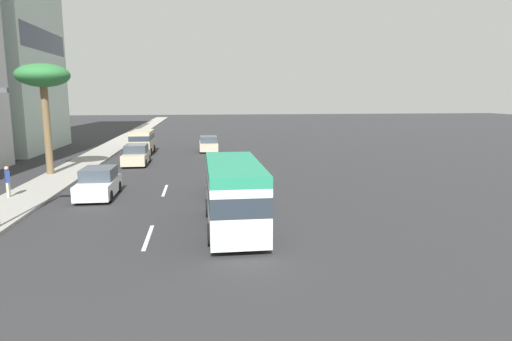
% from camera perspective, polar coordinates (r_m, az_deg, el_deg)
% --- Properties ---
extents(ground_plane, '(198.00, 198.00, 0.00)m').
position_cam_1_polar(ground_plane, '(36.76, -10.69, 0.78)').
color(ground_plane, '#2D2D30').
extents(sidewalk_right, '(162.00, 2.95, 0.15)m').
position_cam_1_polar(sidewalk_right, '(37.94, -22.08, 0.62)').
color(sidewalk_right, '#9E9B93').
rests_on(sidewalk_right, ground_plane).
extents(lane_stripe_mid, '(3.20, 0.16, 0.01)m').
position_cam_1_polar(lane_stripe_mid, '(18.24, -13.98, -8.50)').
color(lane_stripe_mid, silver).
rests_on(lane_stripe_mid, ground_plane).
extents(lane_stripe_far, '(3.20, 0.16, 0.01)m').
position_cam_1_polar(lane_stripe_far, '(26.79, -11.87, -2.57)').
color(lane_stripe_far, silver).
rests_on(lane_stripe_far, ground_plane).
extents(minibus_lead, '(6.99, 2.34, 2.88)m').
position_cam_1_polar(minibus_lead, '(18.48, -2.94, -2.90)').
color(minibus_lead, silver).
rests_on(minibus_lead, ground_plane).
extents(car_second, '(4.18, 1.92, 1.65)m').
position_cam_1_polar(car_second, '(25.98, -19.96, -1.60)').
color(car_second, white).
rests_on(car_second, ground_plane).
extents(car_third, '(4.49, 1.93, 1.67)m').
position_cam_1_polar(car_third, '(37.35, -15.44, 1.95)').
color(car_third, beige).
rests_on(car_third, ground_plane).
extents(van_fourth, '(4.87, 2.06, 2.27)m').
position_cam_1_polar(van_fourth, '(44.19, -14.71, 3.82)').
color(van_fourth, beige).
rests_on(van_fourth, ground_plane).
extents(car_fifth, '(4.51, 1.90, 1.56)m').
position_cam_1_polar(car_fifth, '(45.13, -6.26, 3.48)').
color(car_fifth, beige).
rests_on(car_fifth, ground_plane).
extents(car_sixth, '(4.21, 1.90, 1.65)m').
position_cam_1_polar(car_sixth, '(25.38, -4.11, -1.29)').
color(car_sixth, white).
rests_on(car_sixth, ground_plane).
extents(pedestrian_near_lamp, '(0.39, 0.35, 1.72)m').
position_cam_1_polar(pedestrian_near_lamp, '(27.31, -29.85, -1.10)').
color(pedestrian_near_lamp, beige).
rests_on(pedestrian_near_lamp, sidewalk_right).
extents(palm_tree, '(3.58, 3.58, 7.70)m').
position_cam_1_polar(palm_tree, '(33.91, -26.19, 10.73)').
color(palm_tree, brown).
rests_on(palm_tree, sidewalk_right).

